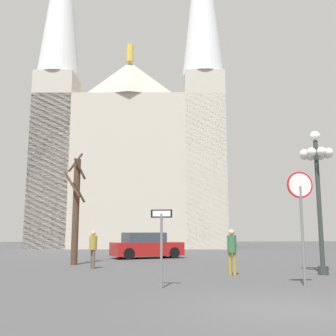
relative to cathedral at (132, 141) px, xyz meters
The scene contains 9 objects.
ground_plane 34.64m from the cathedral, 83.67° to the right, with size 120.00×120.00×0.00m, color #424244.
cathedral is the anchor object (origin of this frame).
stop_sign 31.20m from the cathedral, 79.78° to the right, with size 0.76×0.08×3.20m.
one_way_arrow_sign 31.06m from the cathedral, 87.41° to the right, with size 0.59×0.17×2.10m.
street_lamp 28.42m from the cathedral, 74.67° to the right, with size 1.24×1.24×5.23m.
bare_tree 23.01m from the cathedral, 96.00° to the right, with size 1.08×1.11×5.37m.
parked_car_near_red 19.65m from the cathedral, 85.88° to the right, with size 4.42×3.01×1.48m.
pedestrian_walking 28.56m from the cathedral, 81.39° to the right, with size 0.32×0.32×1.59m.
pedestrian_standing 25.49m from the cathedral, 92.83° to the right, with size 0.32×0.32×1.55m.
Camera 1 is at (-2.95, -7.80, 1.47)m, focal length 42.41 mm.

